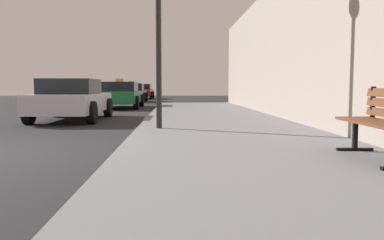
{
  "coord_description": "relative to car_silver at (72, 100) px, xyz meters",
  "views": [
    {
      "loc": [
        2.84,
        -6.05,
        1.03
      ],
      "look_at": [
        3.12,
        0.5,
        0.48
      ],
      "focal_mm": 36.54,
      "sensor_mm": 36.0,
      "label": 1
    }
  ],
  "objects": [
    {
      "name": "sidewalk",
      "position": [
        4.34,
        -6.13,
        -0.57
      ],
      "size": [
        4.0,
        32.0,
        0.15
      ],
      "primitive_type": "cube",
      "color": "slate",
      "rests_on": "ground_plane"
    },
    {
      "name": "car_green",
      "position": [
        0.49,
        7.02,
        0.0
      ],
      "size": [
        2.03,
        4.5,
        1.43
      ],
      "color": "#196638",
      "rests_on": "ground_plane"
    },
    {
      "name": "car_black",
      "position": [
        0.17,
        15.06,
        0.0
      ],
      "size": [
        1.98,
        4.0,
        1.43
      ],
      "color": "black",
      "rests_on": "ground_plane"
    },
    {
      "name": "car_silver",
      "position": [
        0.0,
        0.0,
        0.0
      ],
      "size": [
        1.94,
        4.14,
        1.27
      ],
      "color": "#B7B7BF",
      "rests_on": "ground_plane"
    },
    {
      "name": "car_red",
      "position": [
        0.29,
        21.84,
        0.0
      ],
      "size": [
        1.96,
        4.48,
        1.27
      ],
      "color": "red",
      "rests_on": "ground_plane"
    }
  ]
}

